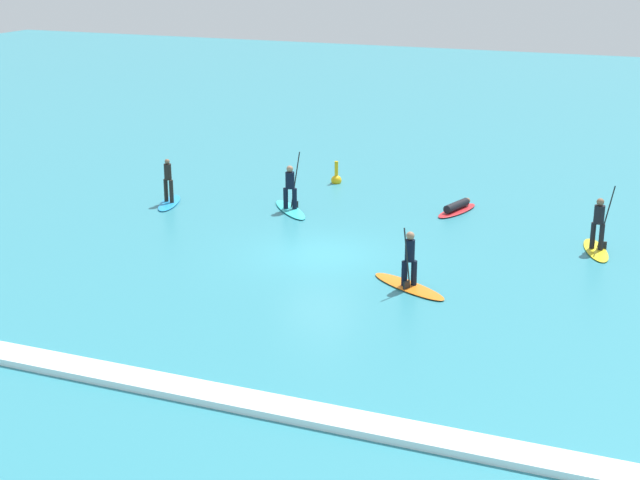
% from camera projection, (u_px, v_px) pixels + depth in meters
% --- Properties ---
extents(ground_plane, '(120.00, 120.00, 0.00)m').
position_uv_depth(ground_plane, '(320.00, 254.00, 31.92)').
color(ground_plane, teal).
rests_on(ground_plane, ground).
extents(surfer_on_blue_board, '(1.40, 2.53, 1.84)m').
position_uv_depth(surfer_on_blue_board, '(169.00, 193.00, 37.70)').
color(surfer_on_blue_board, '#1E8CD1').
rests_on(surfer_on_blue_board, ground_plane).
extents(surfer_on_teal_board, '(2.49, 2.65, 2.29)m').
position_uv_depth(surfer_on_teal_board, '(290.00, 199.00, 36.76)').
color(surfer_on_teal_board, '#33C6CC').
rests_on(surfer_on_teal_board, ground_plane).
extents(surfer_on_yellow_board, '(1.41, 2.65, 2.29)m').
position_uv_depth(surfer_on_yellow_board, '(597.00, 235.00, 32.04)').
color(surfer_on_yellow_board, yellow).
rests_on(surfer_on_yellow_board, ground_plane).
extents(surfer_on_red_board, '(1.38, 2.61, 0.42)m').
position_uv_depth(surfer_on_red_board, '(457.00, 208.00, 36.72)').
color(surfer_on_red_board, red).
rests_on(surfer_on_red_board, ground_plane).
extents(surfer_on_orange_board, '(2.96, 2.16, 2.04)m').
position_uv_depth(surfer_on_orange_board, '(409.00, 275.00, 28.76)').
color(surfer_on_orange_board, orange).
rests_on(surfer_on_orange_board, ground_plane).
extents(marker_buoy, '(0.46, 0.46, 1.08)m').
position_uv_depth(marker_buoy, '(336.00, 179.00, 40.94)').
color(marker_buoy, yellow).
rests_on(marker_buoy, ground_plane).
extents(wave_crest, '(24.68, 0.90, 0.18)m').
position_uv_depth(wave_crest, '(153.00, 383.00, 22.56)').
color(wave_crest, white).
rests_on(wave_crest, ground_plane).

